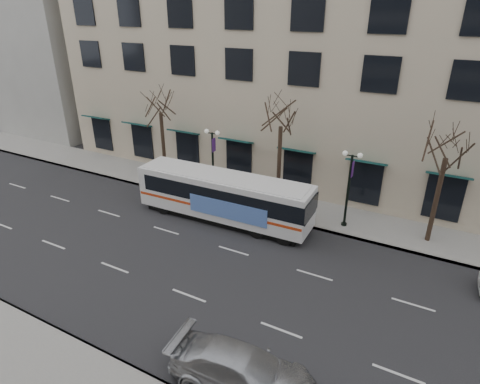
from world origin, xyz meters
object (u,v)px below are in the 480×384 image
Objects in this scene: lamp_post_right at (349,186)px; tree_far_right at (450,142)px; city_bus at (224,196)px; lamp_post_left at (213,160)px; silver_car at (243,371)px; tree_far_left at (160,100)px; tree_far_mid at (281,112)px.

tree_far_right is at bearing 6.85° from lamp_post_right.
lamp_post_right is 8.00m from city_bus.
silver_car is at bearing -54.69° from lamp_post_left.
tree_far_right is 15.40m from lamp_post_left.
lamp_post_right reaches higher than silver_car.
lamp_post_right is 0.43× the size of city_bus.
city_bus is (7.62, -3.44, -4.92)m from tree_far_left.
tree_far_left is 1.60× the size of lamp_post_right.
tree_far_left reaches higher than city_bus.
lamp_post_left is at bearing 180.00° from lamp_post_right.
tree_far_mid is 1.64× the size of lamp_post_right.
tree_far_mid is at bearing 180.00° from tree_far_right.
tree_far_right is (20.00, 0.00, -0.28)m from tree_far_left.
lamp_post_right is (10.00, 0.00, 0.00)m from lamp_post_left.
tree_far_mid is 1.49× the size of silver_car.
lamp_post_right is at bearing -5.18° from silver_car.
tree_far_left reaches higher than silver_car.
lamp_post_left is 0.43× the size of city_bus.
tree_far_right is 0.67× the size of city_bus.
silver_car is at bearing -44.32° from tree_far_left.
silver_car is (4.87, -14.52, -6.08)m from tree_far_mid.
silver_car is at bearing -90.59° from lamp_post_right.
tree_far_mid is 16.47m from silver_car.
city_bus is (-2.38, -3.44, -5.13)m from tree_far_mid.
tree_far_mid reaches higher than city_bus.
tree_far_mid is at bearing 53.87° from city_bus.
lamp_post_left is (-14.99, -0.60, -3.48)m from tree_far_right.
lamp_post_left is at bearing -177.71° from tree_far_right.
lamp_post_right is at bearing 19.54° from city_bus.
tree_far_mid is 1.64× the size of lamp_post_left.
tree_far_left is 6.29m from lamp_post_left.
tree_far_left is 1.03× the size of tree_far_right.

